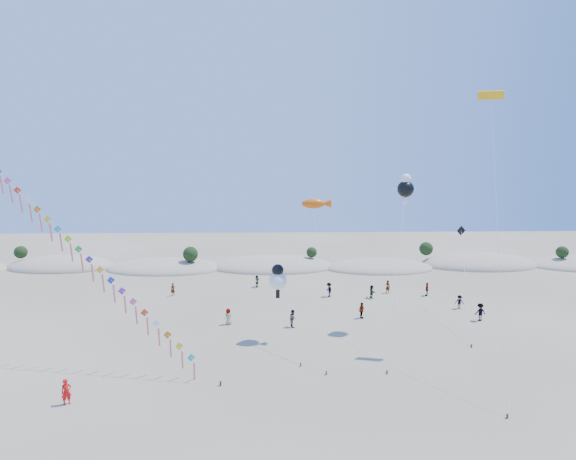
{
  "coord_description": "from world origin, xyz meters",
  "views": [
    {
      "loc": [
        0.3,
        -26.22,
        16.38
      ],
      "look_at": [
        1.48,
        14.0,
        10.38
      ],
      "focal_mm": 30.0,
      "sensor_mm": 36.0,
      "label": 1
    }
  ],
  "objects_px": {
    "parafoil_kite": "(491,102)",
    "flyer_foreground": "(66,392)",
    "kite_train": "(59,232)",
    "fish_kite": "(316,204)"
  },
  "relations": [
    {
      "from": "fish_kite",
      "to": "parafoil_kite",
      "type": "relative_size",
      "value": 0.58
    },
    {
      "from": "kite_train",
      "to": "flyer_foreground",
      "type": "distance_m",
      "value": 12.79
    },
    {
      "from": "parafoil_kite",
      "to": "flyer_foreground",
      "type": "bearing_deg",
      "value": -163.03
    },
    {
      "from": "fish_kite",
      "to": "flyer_foreground",
      "type": "bearing_deg",
      "value": -145.58
    },
    {
      "from": "kite_train",
      "to": "fish_kite",
      "type": "distance_m",
      "value": 21.49
    },
    {
      "from": "fish_kite",
      "to": "kite_train",
      "type": "bearing_deg",
      "value": -167.91
    },
    {
      "from": "kite_train",
      "to": "parafoil_kite",
      "type": "relative_size",
      "value": 1.14
    },
    {
      "from": "kite_train",
      "to": "fish_kite",
      "type": "bearing_deg",
      "value": 12.09
    },
    {
      "from": "flyer_foreground",
      "to": "kite_train",
      "type": "bearing_deg",
      "value": 76.1
    },
    {
      "from": "parafoil_kite",
      "to": "flyer_foreground",
      "type": "distance_m",
      "value": 39.05
    }
  ]
}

